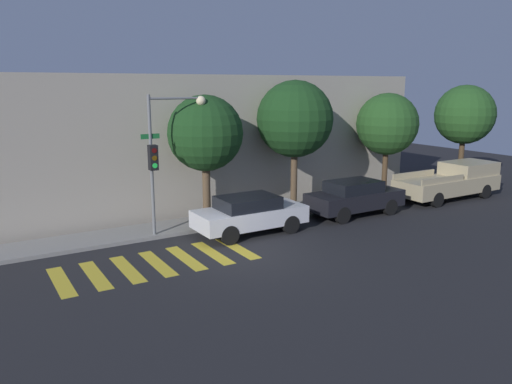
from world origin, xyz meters
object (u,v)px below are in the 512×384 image
object	(u,v)px
sedan_near_corner	(250,214)
pickup_truck	(452,181)
traffic_light_pole	(164,145)
tree_far_end	(387,124)
sedan_middle	(355,197)
tree_behind_truck	(465,115)
tree_near_corner	(205,134)
tree_midblock	(295,119)

from	to	relation	value
sedan_near_corner	pickup_truck	xyz separation A→B (m)	(11.75, -0.00, 0.11)
traffic_light_pole	tree_far_end	bearing A→B (deg)	3.98
sedan_middle	tree_behind_truck	xyz separation A→B (m)	(9.84, 2.11, 3.12)
tree_near_corner	traffic_light_pole	bearing A→B (deg)	-157.73
traffic_light_pole	tree_near_corner	xyz separation A→B (m)	(2.04, 0.84, 0.24)
traffic_light_pole	pickup_truck	distance (m)	14.86
pickup_truck	tree_far_end	bearing A→B (deg)	140.62
sedan_near_corner	tree_near_corner	size ratio (longest dim) A/B	0.82
tree_near_corner	tree_behind_truck	bearing A→B (deg)	0.00
sedan_middle	tree_near_corner	bearing A→B (deg)	160.91
tree_midblock	tree_far_end	world-z (taller)	tree_midblock
pickup_truck	tree_behind_truck	size ratio (longest dim) A/B	1.03
traffic_light_pole	sedan_middle	size ratio (longest dim) A/B	1.21
sedan_near_corner	tree_far_end	bearing A→B (deg)	12.91
traffic_light_pole	sedan_near_corner	distance (m)	4.09
sedan_near_corner	traffic_light_pole	bearing A→B (deg)	155.84
sedan_near_corner	pickup_truck	size ratio (longest dim) A/B	0.74
sedan_middle	tree_far_end	xyz separation A→B (m)	(3.90, 2.11, 2.84)
sedan_middle	tree_behind_truck	bearing A→B (deg)	12.08
traffic_light_pole	tree_near_corner	bearing A→B (deg)	22.27
sedan_near_corner	sedan_middle	world-z (taller)	sedan_middle
sedan_near_corner	tree_near_corner	xyz separation A→B (m)	(-0.79, 2.11, 2.91)
pickup_truck	tree_midblock	size ratio (longest dim) A/B	0.99
pickup_truck	tree_far_end	xyz separation A→B (m)	(-2.57, 2.11, 2.76)
traffic_light_pole	sedan_middle	distance (m)	8.64
traffic_light_pole	sedan_near_corner	xyz separation A→B (m)	(2.83, -1.27, -2.67)
sedan_middle	sedan_near_corner	bearing A→B (deg)	180.00
pickup_truck	tree_near_corner	world-z (taller)	tree_near_corner
sedan_middle	tree_behind_truck	size ratio (longest dim) A/B	0.78
sedan_middle	tree_midblock	distance (m)	4.27
sedan_near_corner	tree_midblock	world-z (taller)	tree_midblock
traffic_light_pole	tree_far_end	xyz separation A→B (m)	(12.02, 0.84, 0.20)
tree_midblock	tree_behind_truck	distance (m)	11.58
traffic_light_pole	sedan_near_corner	world-z (taller)	traffic_light_pole
pickup_truck	tree_midblock	world-z (taller)	tree_midblock
traffic_light_pole	tree_far_end	distance (m)	12.05
pickup_truck	tree_behind_truck	bearing A→B (deg)	31.93
pickup_truck	sedan_middle	bearing A→B (deg)	180.00
traffic_light_pole	tree_behind_truck	bearing A→B (deg)	2.66
sedan_middle	pickup_truck	bearing A→B (deg)	-0.00
pickup_truck	traffic_light_pole	bearing A→B (deg)	175.02
sedan_near_corner	tree_midblock	size ratio (longest dim) A/B	0.74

